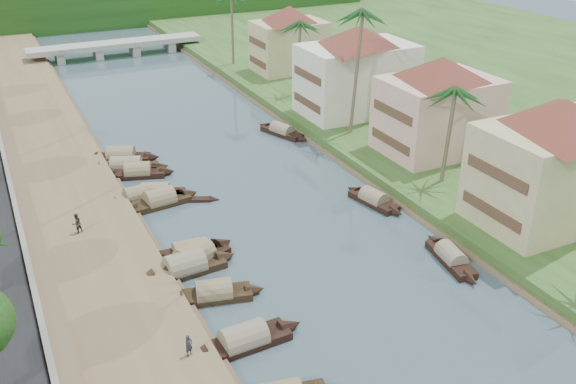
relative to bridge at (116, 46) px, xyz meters
name	(u,v)px	position (x,y,z in m)	size (l,w,h in m)	color
ground	(332,274)	(0.00, -72.00, -1.72)	(220.00, 220.00, 0.00)	#3B4D58
left_bank	(66,202)	(-16.00, -52.00, -1.32)	(10.00, 180.00, 0.80)	brown
right_bank	(392,138)	(19.00, -52.00, -1.12)	(16.00, 180.00, 1.20)	#26471C
retaining_wall	(14,202)	(-20.20, -52.00, -0.37)	(0.40, 180.00, 1.10)	slate
treeline	(83,5)	(0.00, 28.00, 2.28)	(120.00, 14.00, 8.00)	#19390F
bridge	(116,46)	(0.00, 0.00, 0.00)	(28.00, 4.00, 2.40)	#98988E
building_near	(555,160)	(18.99, -74.00, 4.66)	(14.85, 14.85, 10.20)	#CAB987
building_mid	(439,104)	(19.99, -58.00, 4.41)	(14.11, 14.11, 9.70)	beige
building_far	(357,69)	(18.99, -44.00, 4.66)	(15.59, 15.59, 10.20)	silver
building_distant	(289,38)	(19.99, -24.00, 4.16)	(12.62, 12.62, 9.20)	#CAB987
sampan_3	(244,341)	(-9.01, -76.76, -1.31)	(8.45, 2.18, 2.25)	black
sampan_4	(214,294)	(-8.95, -71.18, -1.31)	(7.49, 3.28, 2.10)	black
sampan_5	(195,259)	(-8.70, -66.20, -1.30)	(8.09, 4.92, 2.51)	black
sampan_6	(185,268)	(-9.72, -67.09, -1.30)	(8.49, 2.60, 2.46)	black
sampan_7	(187,251)	(-8.84, -64.85, -1.32)	(6.35, 1.57, 1.75)	black
sampan_8	(160,201)	(-8.38, -55.53, -1.30)	(7.71, 2.71, 2.33)	black
sampan_9	(156,193)	(-8.27, -53.71, -1.32)	(7.39, 4.17, 1.92)	black
sampan_10	(139,196)	(-9.88, -53.74, -1.31)	(7.20, 2.20, 1.99)	black
sampan_11	(138,172)	(-8.63, -48.53, -1.31)	(7.48, 3.83, 2.13)	black
sampan_12	(126,166)	(-9.30, -46.52, -1.31)	(8.64, 4.82, 2.09)	black
sampan_13	(121,157)	(-9.21, -43.81, -1.31)	(8.13, 4.96, 2.23)	black
sampan_14	(451,258)	(8.95, -74.64, -1.32)	(2.61, 7.67, 1.88)	black
sampan_15	(374,200)	(9.00, -63.76, -1.31)	(2.89, 7.27, 1.95)	black
sampan_16	(282,131)	(9.04, -44.46, -1.32)	(4.03, 7.71, 1.92)	black
canoe_1	(232,294)	(-7.71, -71.36, -1.62)	(4.47, 1.24, 0.71)	black
canoe_2	(190,200)	(-5.71, -55.93, -1.62)	(5.28, 2.85, 0.79)	black
palm_1	(453,92)	(16.00, -64.48, 8.02)	(3.20, 3.20, 10.29)	brown
palm_2	(357,15)	(15.00, -49.88, 12.18)	(3.20, 3.20, 14.61)	brown
palm_3	(299,24)	(16.00, -34.72, 8.42)	(3.20, 3.20, 10.70)	brown
tree_6	(388,65)	(24.00, -43.14, 4.35)	(4.60, 4.60, 6.85)	#453527
person_near	(189,345)	(-12.61, -77.01, -0.19)	(0.53, 0.35, 1.46)	#2A272F
person_far	(77,223)	(-16.05, -58.89, -0.08)	(0.82, 0.64, 1.68)	#2F2B21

